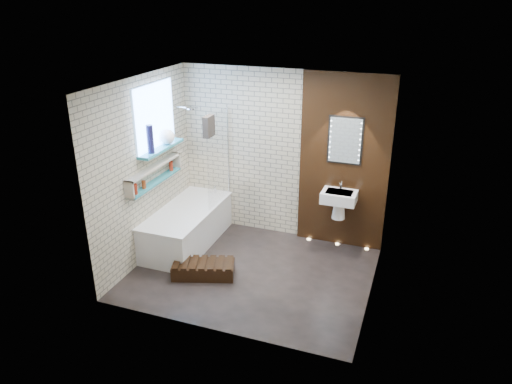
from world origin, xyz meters
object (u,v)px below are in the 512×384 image
at_px(washbasin, 339,200).
at_px(led_mirror, 345,141).
at_px(bath_screen, 218,159).
at_px(bathtub, 187,226).
at_px(walnut_step, 203,270).

distance_m(washbasin, led_mirror, 0.88).
xyz_separation_m(bath_screen, washbasin, (1.82, 0.18, -0.49)).
height_order(bathtub, led_mirror, led_mirror).
bearing_deg(led_mirror, walnut_step, -135.33).
relative_size(led_mirror, walnut_step, 0.84).
height_order(washbasin, led_mirror, led_mirror).
xyz_separation_m(bath_screen, walnut_step, (0.27, -1.19, -1.19)).
bearing_deg(led_mirror, washbasin, -90.00).
bearing_deg(bathtub, bath_screen, 51.10).
bearing_deg(bath_screen, washbasin, 5.78).
distance_m(bath_screen, led_mirror, 1.89).
height_order(washbasin, walnut_step, washbasin).
xyz_separation_m(bathtub, bath_screen, (0.35, 0.44, 0.99)).
distance_m(bath_screen, washbasin, 1.89).
relative_size(bathtub, washbasin, 3.00).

